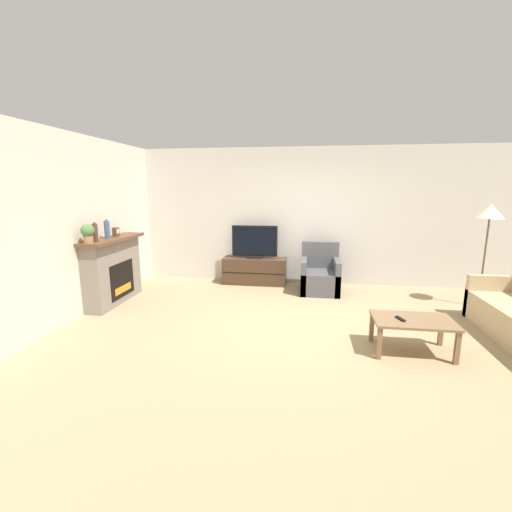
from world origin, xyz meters
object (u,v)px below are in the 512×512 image
mantel_vase_left (95,232)px  coffee_table (413,324)px  mantel_clock (116,232)px  remote (400,319)px  tv (255,243)px  fireplace (113,270)px  floor_lamp (490,216)px  armchair (320,276)px  mantel_vase_centre_left (107,229)px  tv_stand (255,271)px  potted_plant (88,233)px

mantel_vase_left → coffee_table: size_ratio=0.33×
mantel_clock → remote: bearing=-17.4°
tv → remote: (2.12, -2.69, -0.42)m
fireplace → floor_lamp: (6.00, 0.64, 0.91)m
mantel_clock → armchair: 3.70m
mantel_vase_left → floor_lamp: size_ratio=0.18×
coffee_table → mantel_vase_left: bearing=170.4°
mantel_vase_centre_left → floor_lamp: (5.98, 0.75, 0.22)m
mantel_clock → tv_stand: (2.15, 1.35, -0.92)m
remote → mantel_vase_left: bearing=149.4°
potted_plant → tv_stand: (2.16, 2.09, -1.00)m
mantel_vase_left → floor_lamp: bearing=10.1°
mantel_vase_centre_left → tv_stand: bearing=36.6°
remote → mantel_clock: bearing=142.3°
potted_plant → tv: (2.16, 2.09, -0.43)m
tv_stand → tv: 0.57m
fireplace → potted_plant: 0.92m
mantel_clock → floor_lamp: (5.98, 0.50, 0.29)m
fireplace → mantel_vase_centre_left: size_ratio=4.52×
fireplace → remote: bearing=-15.7°
tv_stand → mantel_vase_left: bearing=-138.4°
coffee_table → tv: bearing=130.5°
coffee_table → floor_lamp: size_ratio=0.54×
armchair → coffee_table: bearing=-66.9°
coffee_table → mantel_clock: bearing=163.5°
armchair → floor_lamp: floor_lamp is taller
fireplace → tv_stand: bearing=34.5°
mantel_clock → remote: mantel_clock is taller
mantel_vase_left → tv: bearing=41.6°
armchair → mantel_clock: bearing=-163.7°
tv_stand → mantel_vase_centre_left: bearing=-143.4°
floor_lamp → coffee_table: bearing=-130.6°
mantel_vase_left → tv_stand: size_ratio=0.23×
fireplace → mantel_vase_centre_left: mantel_vase_centre_left is taller
tv_stand → coffee_table: 3.50m
mantel_vase_centre_left → coffee_table: 4.65m
remote → potted_plant: bearing=151.7°
mantel_vase_centre_left → floor_lamp: size_ratio=0.19×
mantel_vase_centre_left → armchair: bearing=20.0°
potted_plant → fireplace: bearing=91.6°
tv → armchair: (1.29, -0.35, -0.54)m
mantel_vase_centre_left → floor_lamp: bearing=7.1°
potted_plant → coffee_table: size_ratio=0.32×
coffee_table → armchair: bearing=113.1°
fireplace → mantel_clock: (0.02, 0.14, 0.62)m
mantel_vase_left → coffee_table: bearing=-9.6°
fireplace → mantel_vase_left: mantel_vase_left is taller
remote → tv_stand: bearing=107.9°
fireplace → floor_lamp: floor_lamp is taller
mantel_vase_centre_left → tv: 2.72m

